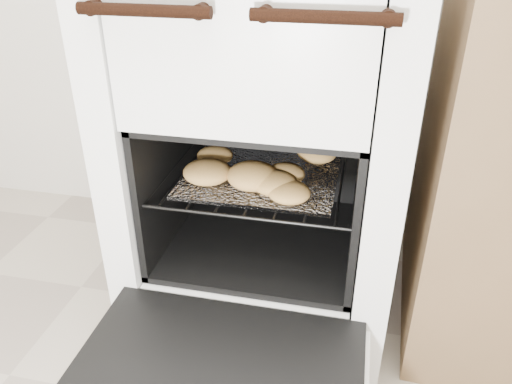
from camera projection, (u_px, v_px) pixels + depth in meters
stove at (269, 145)px, 1.28m from camera, size 0.65×0.72×0.99m
oven_rack at (263, 173)px, 1.24m from camera, size 0.47×0.45×0.01m
foil_sheet at (262, 175)px, 1.22m from camera, size 0.37×0.32×0.01m
baked_rolls at (260, 172)px, 1.17m from camera, size 0.37×0.34×0.06m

